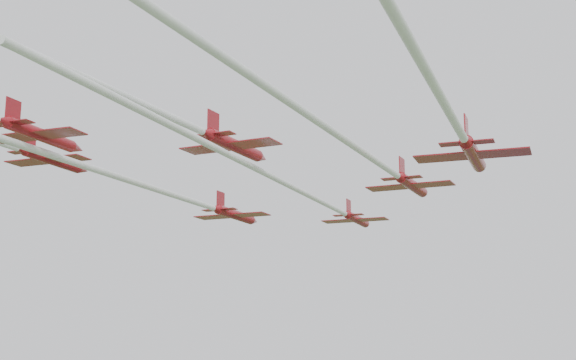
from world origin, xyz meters
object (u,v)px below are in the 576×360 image
at_px(jet_row2_left, 158,190).
at_px(jet_row3_right, 445,105).
at_px(jet_row2_right, 357,148).
at_px(jet_row3_mid, 171,117).
at_px(jet_lead, 301,191).

height_order(jet_row2_left, jet_row3_right, jet_row3_right).
bearing_deg(jet_row2_right, jet_row3_right, -51.58).
bearing_deg(jet_row3_mid, jet_lead, 88.47).
xyz_separation_m(jet_row2_left, jet_row2_right, (20.68, -4.01, 1.13)).
height_order(jet_lead, jet_row2_left, jet_lead).
distance_m(jet_row2_right, jet_row3_mid, 14.89).
bearing_deg(jet_row2_right, jet_row3_mid, -142.95).
height_order(jet_lead, jet_row3_mid, jet_row3_mid).
bearing_deg(jet_row2_left, jet_lead, 43.56).
bearing_deg(jet_row2_left, jet_row3_mid, -54.88).
bearing_deg(jet_row3_right, jet_row2_left, 148.52).
distance_m(jet_row2_left, jet_row2_right, 21.10).
height_order(jet_row2_right, jet_row3_right, jet_row2_right).
xyz_separation_m(jet_row2_left, jet_row3_right, (30.16, -16.64, 0.04)).
distance_m(jet_lead, jet_row3_mid, 22.49).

